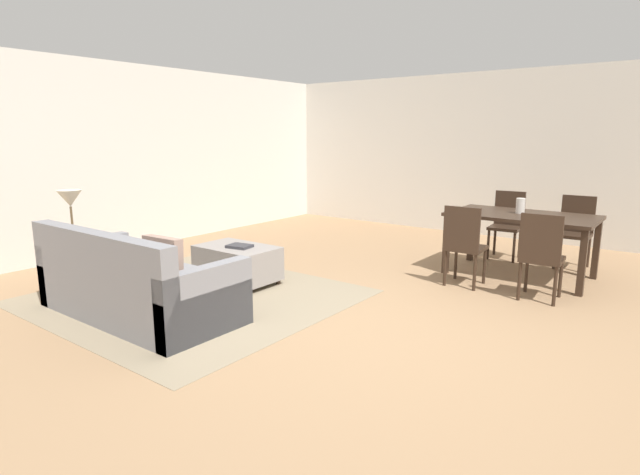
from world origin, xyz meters
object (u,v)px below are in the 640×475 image
object	(u,v)px
dining_chair_near_left	(464,241)
dining_chair_far_right	(575,227)
side_table	(75,248)
vase_centerpiece	(520,206)
dining_chair_far_left	(507,221)
table_lamp	(70,201)
dining_table	(522,222)
ottoman_table	(237,262)
dining_chair_near_right	(541,252)
couch	(135,286)
book_on_ottoman	(240,246)

from	to	relation	value
dining_chair_near_left	dining_chair_far_right	bearing A→B (deg)	64.61
side_table	vase_centerpiece	bearing A→B (deg)	43.13
dining_chair_near_left	dining_chair_far_left	distance (m)	1.70
table_lamp	dining_chair_far_right	xyz separation A→B (m)	(4.24, 4.36, -0.47)
side_table	vase_centerpiece	distance (m)	5.17
dining_table	dining_chair_far_left	world-z (taller)	dining_chair_far_left
ottoman_table	dining_chair_near_right	xyz separation A→B (m)	(2.94, 1.42, 0.27)
couch	dining_chair_far_right	bearing A→B (deg)	57.03
ottoman_table	side_table	size ratio (longest dim) A/B	1.60
dining_table	table_lamp	bearing A→B (deg)	-137.53
side_table	dining_table	xyz separation A→B (m)	(3.81, 3.48, 0.22)
dining_chair_near_left	book_on_ottoman	bearing A→B (deg)	-144.15
dining_chair_far_right	book_on_ottoman	distance (m)	4.27
ottoman_table	table_lamp	bearing A→B (deg)	-137.48
dining_table	dining_chair_far_left	size ratio (longest dim) A/B	1.78
table_lamp	dining_chair_near_right	size ratio (longest dim) A/B	0.57
dining_table	dining_chair_far_left	xyz separation A→B (m)	(-0.43, 0.87, -0.15)
dining_chair_near_right	vase_centerpiece	xyz separation A→B (m)	(-0.49, 0.90, 0.33)
table_lamp	side_table	bearing A→B (deg)	-165.96
dining_chair_near_left	couch	bearing A→B (deg)	-127.07
ottoman_table	dining_table	bearing A→B (deg)	42.44
couch	dining_chair_far_left	world-z (taller)	dining_chair_far_left
vase_centerpiece	book_on_ottoman	xyz separation A→B (m)	(-2.38, -2.35, -0.40)
dining_chair_far_right	vase_centerpiece	bearing A→B (deg)	-119.64
dining_chair_near_left	side_table	bearing A→B (deg)	-142.28
couch	side_table	world-z (taller)	couch
table_lamp	vase_centerpiece	size ratio (longest dim) A/B	2.87
table_lamp	dining_chair_near_left	distance (m)	4.36
couch	ottoman_table	bearing A→B (deg)	90.63
couch	ottoman_table	xyz separation A→B (m)	(-0.01, 1.33, -0.04)
side_table	book_on_ottoman	bearing A→B (deg)	40.32
ottoman_table	vase_centerpiece	xyz separation A→B (m)	(2.45, 2.32, 0.60)
couch	dining_table	bearing A→B (deg)	55.54
side_table	dining_chair_far_left	world-z (taller)	dining_chair_far_left
dining_chair_near_right	dining_chair_near_left	bearing A→B (deg)	178.29
book_on_ottoman	dining_chair_far_left	bearing A→B (deg)	57.97
ottoman_table	side_table	world-z (taller)	side_table
table_lamp	dining_chair_far_right	bearing A→B (deg)	45.80
dining_chair_near_right	vase_centerpiece	bearing A→B (deg)	118.44
table_lamp	dining_chair_far_left	bearing A→B (deg)	52.22
couch	dining_chair_far_right	size ratio (longest dim) A/B	2.23
dining_chair_near_left	vase_centerpiece	world-z (taller)	vase_centerpiece
dining_chair_far_left	book_on_ottoman	bearing A→B (deg)	-122.03
ottoman_table	book_on_ottoman	bearing A→B (deg)	-21.10
side_table	dining_chair_near_right	xyz separation A→B (m)	(4.25, 2.63, 0.07)
ottoman_table	dining_chair_near_left	xyz separation A→B (m)	(2.11, 1.45, 0.27)
dining_chair_far_right	vase_centerpiece	size ratio (longest dim) A/B	5.03
couch	ottoman_table	world-z (taller)	couch
ottoman_table	dining_chair_far_left	bearing A→B (deg)	56.80
book_on_ottoman	ottoman_table	bearing A→B (deg)	158.90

